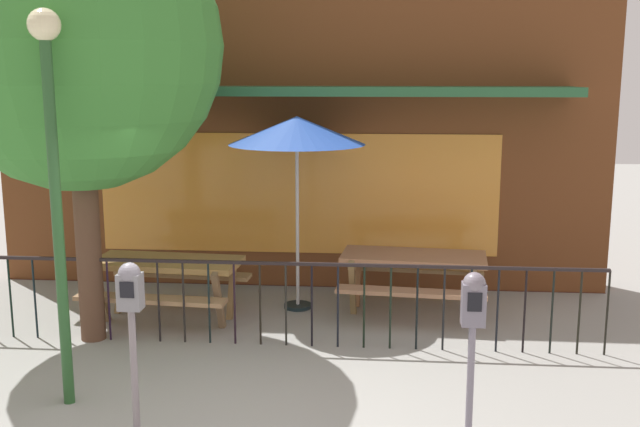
# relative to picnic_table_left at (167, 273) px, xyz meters

# --- Properties ---
(pub_storefront) EXTENTS (8.66, 1.40, 5.29)m
(pub_storefront) POSITION_rel_picnic_table_left_xyz_m (1.42, 1.86, 2.02)
(pub_storefront) COLOR #421E16
(pub_storefront) RESTS_ON ground
(patio_fence_front) EXTENTS (7.30, 0.04, 0.97)m
(patio_fence_front) POSITION_rel_picnic_table_left_xyz_m (1.42, -0.73, 0.05)
(patio_fence_front) COLOR black
(patio_fence_front) RESTS_ON ground
(picnic_table_left) EXTENTS (1.90, 1.50, 0.79)m
(picnic_table_left) POSITION_rel_picnic_table_left_xyz_m (0.00, 0.00, 0.00)
(picnic_table_left) COLOR #A57A42
(picnic_table_left) RESTS_ON ground
(picnic_table_right) EXTENTS (1.92, 1.52, 0.79)m
(picnic_table_right) POSITION_rel_picnic_table_left_xyz_m (3.03, 0.53, 0.00)
(picnic_table_right) COLOR #A5704D
(picnic_table_right) RESTS_ON ground
(patio_umbrella) EXTENTS (1.72, 1.72, 2.49)m
(patio_umbrella) POSITION_rel_picnic_table_left_xyz_m (1.54, 0.63, 1.69)
(patio_umbrella) COLOR black
(patio_umbrella) RESTS_ON ground
(parking_meter_near) EXTENTS (0.18, 0.17, 1.60)m
(parking_meter_near) POSITION_rel_picnic_table_left_xyz_m (0.71, -3.27, 0.63)
(parking_meter_near) COLOR slate
(parking_meter_near) RESTS_ON ground
(parking_meter_far) EXTENTS (0.18, 0.17, 1.54)m
(parking_meter_far) POSITION_rel_picnic_table_left_xyz_m (3.32, -3.09, 0.57)
(parking_meter_far) COLOR slate
(parking_meter_far) RESTS_ON ground
(street_tree) EXTENTS (3.15, 3.15, 4.89)m
(street_tree) POSITION_rel_picnic_table_left_xyz_m (-0.68, -0.71, 2.69)
(street_tree) COLOR brown
(street_tree) RESTS_ON ground
(street_lamp) EXTENTS (0.28, 0.28, 3.56)m
(street_lamp) POSITION_rel_picnic_table_left_xyz_m (-0.26, -2.36, 1.75)
(street_lamp) COLOR #265126
(street_lamp) RESTS_ON ground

